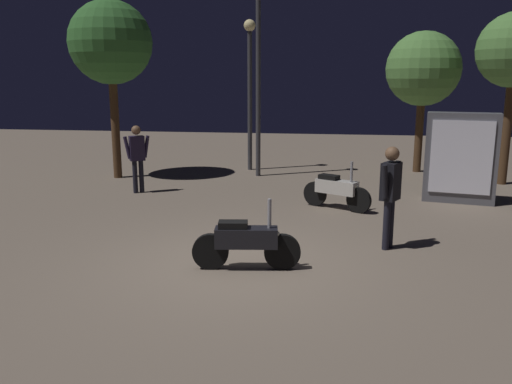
{
  "coord_description": "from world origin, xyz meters",
  "views": [
    {
      "loc": [
        1.52,
        -7.72,
        2.88
      ],
      "look_at": [
        0.24,
        0.82,
        1.0
      ],
      "focal_mm": 36.84,
      "sensor_mm": 36.0,
      "label": 1
    }
  ],
  "objects_px": {
    "motorcycle_white_parked_left": "(336,190)",
    "streetlamp_far": "(250,75)",
    "kiosk_billboard": "(461,158)",
    "motorcycle_black_foreground": "(246,242)",
    "streetlamp_near": "(258,53)",
    "person_bystander_far": "(137,153)",
    "person_rider_beside": "(390,188)"
  },
  "relations": [
    {
      "from": "motorcycle_white_parked_left",
      "to": "kiosk_billboard",
      "type": "height_order",
      "value": "kiosk_billboard"
    },
    {
      "from": "person_bystander_far",
      "to": "person_rider_beside",
      "type": "bearing_deg",
      "value": 25.7
    },
    {
      "from": "motorcycle_black_foreground",
      "to": "streetlamp_near",
      "type": "bearing_deg",
      "value": 89.31
    },
    {
      "from": "motorcycle_white_parked_left",
      "to": "person_rider_beside",
      "type": "height_order",
      "value": "person_rider_beside"
    },
    {
      "from": "kiosk_billboard",
      "to": "person_bystander_far",
      "type": "bearing_deg",
      "value": 12.35
    },
    {
      "from": "motorcycle_white_parked_left",
      "to": "person_rider_beside",
      "type": "relative_size",
      "value": 0.85
    },
    {
      "from": "person_bystander_far",
      "to": "streetlamp_far",
      "type": "distance_m",
      "value": 4.87
    },
    {
      "from": "motorcycle_white_parked_left",
      "to": "streetlamp_far",
      "type": "xyz_separation_m",
      "value": [
        -2.73,
        4.85,
        2.53
      ]
    },
    {
      "from": "person_rider_beside",
      "to": "streetlamp_near",
      "type": "relative_size",
      "value": 0.31
    },
    {
      "from": "streetlamp_near",
      "to": "kiosk_billboard",
      "type": "distance_m",
      "value": 6.35
    },
    {
      "from": "streetlamp_near",
      "to": "kiosk_billboard",
      "type": "height_order",
      "value": "streetlamp_near"
    },
    {
      "from": "motorcycle_white_parked_left",
      "to": "streetlamp_far",
      "type": "relative_size",
      "value": 0.33
    },
    {
      "from": "kiosk_billboard",
      "to": "streetlamp_far",
      "type": "bearing_deg",
      "value": -22.26
    },
    {
      "from": "motorcycle_black_foreground",
      "to": "kiosk_billboard",
      "type": "distance_m",
      "value": 6.7
    },
    {
      "from": "streetlamp_near",
      "to": "motorcycle_black_foreground",
      "type": "bearing_deg",
      "value": -83.09
    },
    {
      "from": "motorcycle_white_parked_left",
      "to": "person_bystander_far",
      "type": "relative_size",
      "value": 0.88
    },
    {
      "from": "person_bystander_far",
      "to": "streetlamp_near",
      "type": "distance_m",
      "value": 4.66
    },
    {
      "from": "streetlamp_far",
      "to": "kiosk_billboard",
      "type": "xyz_separation_m",
      "value": [
        5.59,
        -3.71,
        -1.91
      ]
    },
    {
      "from": "motorcycle_white_parked_left",
      "to": "streetlamp_near",
      "type": "distance_m",
      "value": 5.46
    },
    {
      "from": "person_bystander_far",
      "to": "kiosk_billboard",
      "type": "height_order",
      "value": "kiosk_billboard"
    },
    {
      "from": "kiosk_billboard",
      "to": "person_rider_beside",
      "type": "bearing_deg",
      "value": 73.94
    },
    {
      "from": "motorcycle_black_foreground",
      "to": "motorcycle_white_parked_left",
      "type": "bearing_deg",
      "value": 63.71
    },
    {
      "from": "person_rider_beside",
      "to": "streetlamp_far",
      "type": "height_order",
      "value": "streetlamp_far"
    },
    {
      "from": "motorcycle_white_parked_left",
      "to": "streetlamp_near",
      "type": "height_order",
      "value": "streetlamp_near"
    },
    {
      "from": "motorcycle_black_foreground",
      "to": "motorcycle_white_parked_left",
      "type": "relative_size",
      "value": 1.1
    },
    {
      "from": "motorcycle_white_parked_left",
      "to": "streetlamp_far",
      "type": "bearing_deg",
      "value": 147.97
    },
    {
      "from": "streetlamp_far",
      "to": "streetlamp_near",
      "type": "bearing_deg",
      "value": -68.14
    },
    {
      "from": "motorcycle_white_parked_left",
      "to": "motorcycle_black_foreground",
      "type": "bearing_deg",
      "value": -80.12
    },
    {
      "from": "person_bystander_far",
      "to": "kiosk_billboard",
      "type": "xyz_separation_m",
      "value": [
        7.86,
        0.14,
        0.02
      ]
    },
    {
      "from": "motorcycle_black_foreground",
      "to": "person_bystander_far",
      "type": "xyz_separation_m",
      "value": [
        -3.64,
        5.03,
        0.59
      ]
    },
    {
      "from": "person_rider_beside",
      "to": "streetlamp_far",
      "type": "distance_m",
      "value": 8.56
    },
    {
      "from": "streetlamp_near",
      "to": "kiosk_billboard",
      "type": "xyz_separation_m",
      "value": [
        5.17,
        -2.68,
        -2.53
      ]
    }
  ]
}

